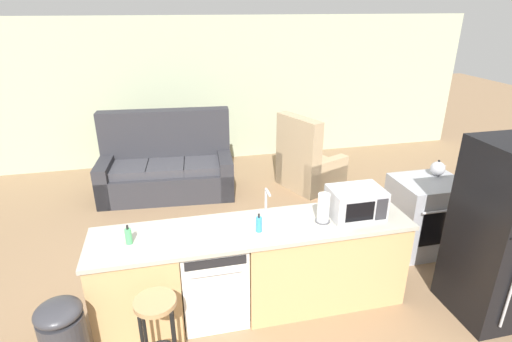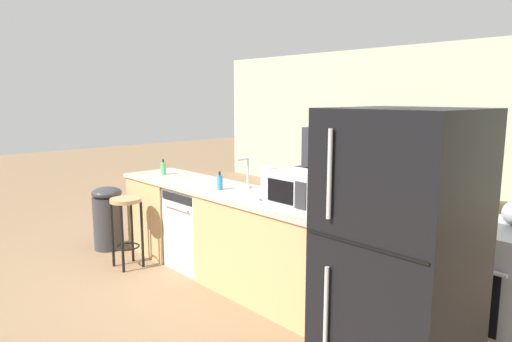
{
  "view_description": "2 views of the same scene",
  "coord_description": "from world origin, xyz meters",
  "px_view_note": "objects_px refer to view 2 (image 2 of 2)",
  "views": [
    {
      "loc": [
        -0.54,
        -3.07,
        2.78
      ],
      "look_at": [
        0.34,
        0.75,
        1.13
      ],
      "focal_mm": 28.0,
      "sensor_mm": 36.0,
      "label": 1
    },
    {
      "loc": [
        3.56,
        -2.71,
        1.78
      ],
      "look_at": [
        0.06,
        0.5,
        1.0
      ],
      "focal_mm": 32.0,
      "sensor_mm": 36.0,
      "label": 2
    }
  ],
  "objects_px": {
    "trash_bin": "(108,217)",
    "dishwasher": "(201,227)",
    "dish_soap_bottle": "(163,168)",
    "couch": "(341,188)",
    "microwave": "(300,189)",
    "bar_stool": "(126,218)",
    "paper_towel_roll": "(267,184)",
    "soap_bottle": "(220,182)",
    "armchair": "(480,224)",
    "refrigerator": "(399,268)",
    "stove_range": "(476,284)"
  },
  "relations": [
    {
      "from": "trash_bin",
      "to": "stove_range",
      "type": "bearing_deg",
      "value": 15.15
    },
    {
      "from": "refrigerator",
      "to": "bar_stool",
      "type": "bearing_deg",
      "value": -179.17
    },
    {
      "from": "refrigerator",
      "to": "trash_bin",
      "type": "height_order",
      "value": "refrigerator"
    },
    {
      "from": "dishwasher",
      "to": "stove_range",
      "type": "distance_m",
      "value": 2.66
    },
    {
      "from": "microwave",
      "to": "soap_bottle",
      "type": "bearing_deg",
      "value": -175.61
    },
    {
      "from": "dish_soap_bottle",
      "to": "microwave",
      "type": "bearing_deg",
      "value": 0.49
    },
    {
      "from": "couch",
      "to": "paper_towel_roll",
      "type": "bearing_deg",
      "value": -64.54
    },
    {
      "from": "microwave",
      "to": "refrigerator",
      "type": "bearing_deg",
      "value": -24.24
    },
    {
      "from": "dish_soap_bottle",
      "to": "armchair",
      "type": "bearing_deg",
      "value": 45.4
    },
    {
      "from": "stove_range",
      "to": "dish_soap_bottle",
      "type": "height_order",
      "value": "dish_soap_bottle"
    },
    {
      "from": "paper_towel_roll",
      "to": "refrigerator",
      "type": "bearing_deg",
      "value": -18.09
    },
    {
      "from": "dishwasher",
      "to": "couch",
      "type": "xyz_separation_m",
      "value": [
        -0.35,
        2.88,
        -0.03
      ]
    },
    {
      "from": "dishwasher",
      "to": "armchair",
      "type": "xyz_separation_m",
      "value": [
        1.84,
        2.55,
        -0.07
      ]
    },
    {
      "from": "paper_towel_roll",
      "to": "soap_bottle",
      "type": "relative_size",
      "value": 1.6
    },
    {
      "from": "trash_bin",
      "to": "dishwasher",
      "type": "bearing_deg",
      "value": 21.79
    },
    {
      "from": "microwave",
      "to": "armchair",
      "type": "xyz_separation_m",
      "value": [
        0.46,
        2.55,
        -0.69
      ]
    },
    {
      "from": "microwave",
      "to": "soap_bottle",
      "type": "relative_size",
      "value": 2.84
    },
    {
      "from": "microwave",
      "to": "couch",
      "type": "xyz_separation_m",
      "value": [
        -1.73,
        2.89,
        -0.65
      ]
    },
    {
      "from": "stove_range",
      "to": "couch",
      "type": "distance_m",
      "value": 3.77
    },
    {
      "from": "microwave",
      "to": "armchair",
      "type": "height_order",
      "value": "armchair"
    },
    {
      "from": "paper_towel_roll",
      "to": "soap_bottle",
      "type": "height_order",
      "value": "paper_towel_roll"
    },
    {
      "from": "bar_stool",
      "to": "armchair",
      "type": "bearing_deg",
      "value": 53.34
    },
    {
      "from": "stove_range",
      "to": "paper_towel_roll",
      "type": "distance_m",
      "value": 1.77
    },
    {
      "from": "paper_towel_roll",
      "to": "armchair",
      "type": "xyz_separation_m",
      "value": [
        0.8,
        2.59,
        -0.69
      ]
    },
    {
      "from": "dish_soap_bottle",
      "to": "bar_stool",
      "type": "bearing_deg",
      "value": -71.38
    },
    {
      "from": "dish_soap_bottle",
      "to": "couch",
      "type": "relative_size",
      "value": 0.09
    },
    {
      "from": "paper_towel_roll",
      "to": "stove_range",
      "type": "bearing_deg",
      "value": 20.67
    },
    {
      "from": "paper_towel_roll",
      "to": "armchair",
      "type": "relative_size",
      "value": 0.24
    },
    {
      "from": "microwave",
      "to": "armchair",
      "type": "relative_size",
      "value": 0.42
    },
    {
      "from": "microwave",
      "to": "dishwasher",
      "type": "bearing_deg",
      "value": 179.95
    },
    {
      "from": "dish_soap_bottle",
      "to": "couch",
      "type": "distance_m",
      "value": 2.98
    },
    {
      "from": "refrigerator",
      "to": "bar_stool",
      "type": "xyz_separation_m",
      "value": [
        -3.1,
        -0.04,
        -0.33
      ]
    },
    {
      "from": "dish_soap_bottle",
      "to": "bar_stool",
      "type": "height_order",
      "value": "dish_soap_bottle"
    },
    {
      "from": "soap_bottle",
      "to": "bar_stool",
      "type": "distance_m",
      "value": 1.14
    },
    {
      "from": "bar_stool",
      "to": "couch",
      "type": "height_order",
      "value": "couch"
    },
    {
      "from": "stove_range",
      "to": "paper_towel_roll",
      "type": "bearing_deg",
      "value": -159.33
    },
    {
      "from": "refrigerator",
      "to": "soap_bottle",
      "type": "xyz_separation_m",
      "value": [
        -2.18,
        0.47,
        0.11
      ]
    },
    {
      "from": "microwave",
      "to": "dish_soap_bottle",
      "type": "height_order",
      "value": "microwave"
    },
    {
      "from": "stove_range",
      "to": "bar_stool",
      "type": "height_order",
      "value": "stove_range"
    },
    {
      "from": "couch",
      "to": "armchair",
      "type": "height_order",
      "value": "couch"
    },
    {
      "from": "refrigerator",
      "to": "paper_towel_roll",
      "type": "height_order",
      "value": "refrigerator"
    },
    {
      "from": "dish_soap_bottle",
      "to": "trash_bin",
      "type": "height_order",
      "value": "dish_soap_bottle"
    },
    {
      "from": "dishwasher",
      "to": "paper_towel_roll",
      "type": "xyz_separation_m",
      "value": [
        1.04,
        -0.04,
        0.62
      ]
    },
    {
      "from": "stove_range",
      "to": "couch",
      "type": "bearing_deg",
      "value": 141.65
    },
    {
      "from": "soap_bottle",
      "to": "couch",
      "type": "bearing_deg",
      "value": 104.67
    },
    {
      "from": "dishwasher",
      "to": "stove_range",
      "type": "xyz_separation_m",
      "value": [
        2.6,
        0.55,
        0.03
      ]
    },
    {
      "from": "refrigerator",
      "to": "trash_bin",
      "type": "xyz_separation_m",
      "value": [
        -3.8,
        0.07,
        -0.48
      ]
    },
    {
      "from": "dishwasher",
      "to": "soap_bottle",
      "type": "distance_m",
      "value": 0.7
    },
    {
      "from": "refrigerator",
      "to": "microwave",
      "type": "xyz_separation_m",
      "value": [
        -1.22,
        0.55,
        0.18
      ]
    },
    {
      "from": "paper_towel_roll",
      "to": "armchair",
      "type": "height_order",
      "value": "armchair"
    }
  ]
}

